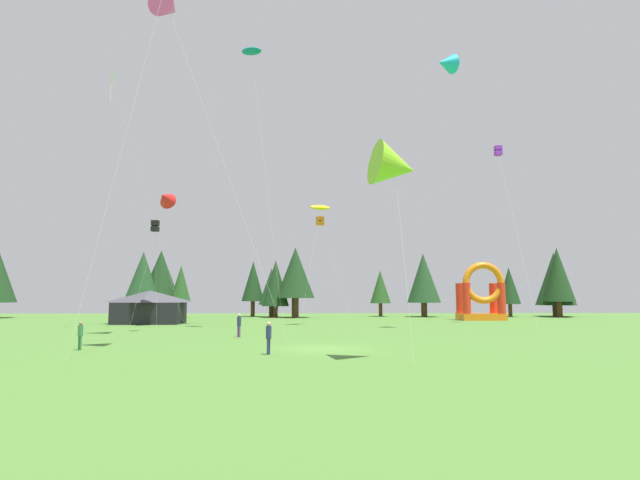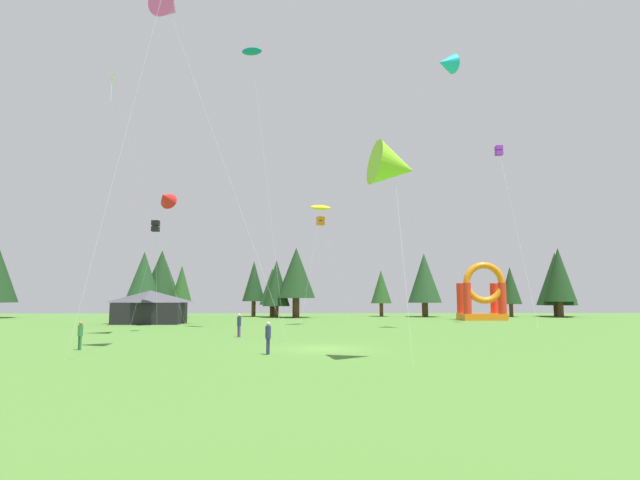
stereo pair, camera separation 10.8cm
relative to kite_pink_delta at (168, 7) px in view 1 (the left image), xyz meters
The scene contains 28 objects.
ground_plane 29.30m from the kite_pink_delta, 35.29° to the right, with size 120.00×120.00×0.00m, color #47752D.
kite_pink_delta is the anchor object (origin of this frame).
kite_black_box 17.52m from the kite_pink_delta, 110.35° to the left, with size 0.65×2.34×9.37m.
kite_yellow_parafoil 23.17m from the kite_pink_delta, 49.50° to the left, with size 3.38×2.78×12.65m.
kite_lime_delta 26.21m from the kite_pink_delta, 42.75° to the right, with size 2.71×3.17×10.42m.
kite_cyan_delta 24.70m from the kite_pink_delta, 15.73° to the left, with size 5.35×11.28×25.37m.
kite_white_diamond 11.88m from the kite_pink_delta, 131.13° to the left, with size 6.18×8.04×24.00m.
kite_orange_box 24.53m from the kite_pink_delta, 51.25° to the left, with size 3.96×2.50×11.35m.
kite_purple_box 37.37m from the kite_pink_delta, 28.02° to the left, with size 0.75×8.47×19.84m.
kite_red_delta 18.35m from the kite_pink_delta, 104.51° to the left, with size 4.16×2.13×13.81m.
kite_teal_parafoil 9.94m from the kite_pink_delta, 55.49° to the left, with size 4.65×3.52×26.69m.
person_near_camera 25.16m from the kite_pink_delta, ahead, with size 0.41×0.41×1.71m.
person_left_edge 28.33m from the kite_pink_delta, 51.38° to the right, with size 0.36×0.36×1.66m.
person_far_side 26.08m from the kite_pink_delta, 100.89° to the right, with size 0.38×0.38×1.57m.
inflatable_red_slide 47.26m from the kite_pink_delta, 37.62° to the left, with size 5.38×3.64×7.20m.
festival_tent 30.47m from the kite_pink_delta, 108.57° to the left, with size 7.03×4.44×3.59m.
tree_row_1 41.35m from the kite_pink_delta, 109.42° to the left, with size 4.85×4.85×9.25m.
tree_row_2 42.84m from the kite_pink_delta, 105.66° to the left, with size 5.35×5.35×9.67m.
tree_row_3 40.71m from the kite_pink_delta, 101.13° to the left, with size 2.91×2.91×7.32m.
tree_row_4 42.70m from the kite_pink_delta, 85.29° to the left, with size 3.35×3.35×8.13m.
tree_row_5 42.22m from the kite_pink_delta, 80.72° to the left, with size 3.68×3.68×7.03m.
tree_row_6 40.61m from the kite_pink_delta, 79.14° to the left, with size 3.84×3.84×8.10m.
tree_row_7 39.98m from the kite_pink_delta, 74.46° to the left, with size 5.40×5.40×9.83m.
tree_row_8 48.32m from the kite_pink_delta, 59.66° to the left, with size 3.05×3.05×6.80m.
tree_row_9 49.72m from the kite_pink_delta, 51.97° to the left, with size 4.84×4.84×9.24m.
tree_row_10 57.97m from the kite_pink_delta, 41.27° to the left, with size 3.07×3.07×7.23m.
tree_row_11 61.14m from the kite_pink_delta, 35.80° to the left, with size 4.42×4.42×9.94m.
tree_row_12 63.48m from the kite_pink_delta, 37.39° to the left, with size 5.71×5.71×9.48m.
Camera 1 is at (-1.05, -29.08, 2.97)m, focal length 28.32 mm.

